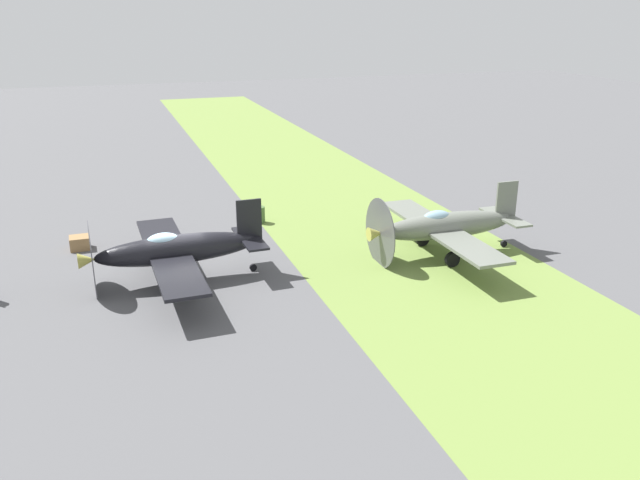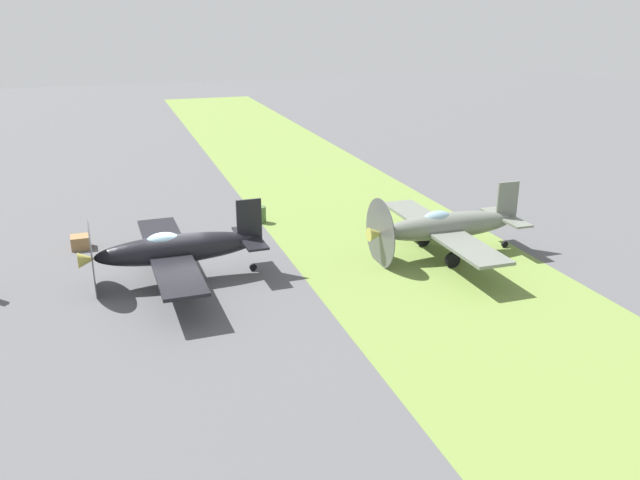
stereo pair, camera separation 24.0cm
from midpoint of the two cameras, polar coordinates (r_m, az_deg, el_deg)
name	(u,v)px [view 1 (the left image)]	position (r m, az deg, el deg)	size (l,w,h in m)	color
ground_plane	(178,275)	(29.18, -12.64, -3.03)	(160.00, 160.00, 0.00)	#515154
grass_verge	(399,248)	(31.89, 6.71, -0.69)	(120.00, 11.00, 0.01)	olive
airplane_lead	(175,250)	(28.01, -12.90, -0.83)	(9.68, 7.69, 3.46)	black
airplane_wingman	(445,226)	(30.85, 10.69, 1.23)	(9.64, 7.68, 3.46)	slate
fuel_drum	(259,215)	(35.48, -5.54, 2.23)	(0.60, 0.60, 0.90)	#476633
supply_crate	(80,243)	(33.56, -20.58, -0.24)	(0.90, 0.90, 0.64)	olive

